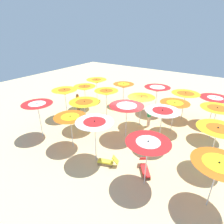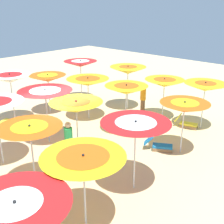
{
  "view_description": "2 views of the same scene",
  "coord_description": "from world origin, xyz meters",
  "px_view_note": "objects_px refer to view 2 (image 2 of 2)",
  "views": [
    {
      "loc": [
        -10.55,
        -5.35,
        6.88
      ],
      "look_at": [
        -0.96,
        1.13,
        1.54
      ],
      "focal_mm": 29.53,
      "sensor_mm": 36.0,
      "label": 1
    },
    {
      "loc": [
        8.71,
        -6.6,
        5.75
      ],
      "look_at": [
        0.61,
        2.21,
        1.17
      ],
      "focal_mm": 46.54,
      "sensor_mm": 36.0,
      "label": 2
    }
  ],
  "objects_px": {
    "beach_umbrella_5": "(128,70)",
    "beach_umbrella_17": "(136,128)",
    "beach_umbrella_16": "(184,107)",
    "beach_umbrella_1": "(48,78)",
    "beachgoer_1": "(143,98)",
    "lounger_2": "(187,123)",
    "beach_umbrella_0": "(80,64)",
    "beach_umbrella_15": "(205,87)",
    "beach_umbrella_6": "(88,82)",
    "lounger_0": "(1,123)",
    "beach_umbrella_2": "(10,78)",
    "beach_umbrella_7": "(45,95)",
    "beachgoer_0": "(69,143)",
    "lounger_4": "(160,145)",
    "beach_umbrella_19": "(16,212)",
    "beach_umbrella_10": "(164,83)",
    "beach_umbrella_11": "(126,90)",
    "beach_umbrella_18": "(83,163)",
    "beach_umbrella_13": "(30,132)",
    "beach_umbrella_12": "(76,107)"
  },
  "relations": [
    {
      "from": "beach_umbrella_2",
      "to": "beach_umbrella_10",
      "type": "height_order",
      "value": "beach_umbrella_2"
    },
    {
      "from": "beach_umbrella_13",
      "to": "lounger_4",
      "type": "bearing_deg",
      "value": 73.14
    },
    {
      "from": "beach_umbrella_0",
      "to": "beach_umbrella_15",
      "type": "xyz_separation_m",
      "value": [
        7.39,
        1.05,
        -0.21
      ]
    },
    {
      "from": "beach_umbrella_0",
      "to": "beach_umbrella_13",
      "type": "distance_m",
      "value": 9.1
    },
    {
      "from": "beach_umbrella_0",
      "to": "beach_umbrella_18",
      "type": "distance_m",
      "value": 10.89
    },
    {
      "from": "beach_umbrella_19",
      "to": "beachgoer_1",
      "type": "xyz_separation_m",
      "value": [
        -4.28,
        9.84,
        -1.01
      ]
    },
    {
      "from": "beach_umbrella_10",
      "to": "beach_umbrella_16",
      "type": "xyz_separation_m",
      "value": [
        2.54,
        -2.52,
        0.01
      ]
    },
    {
      "from": "beach_umbrella_16",
      "to": "beachgoer_1",
      "type": "bearing_deg",
      "value": 147.57
    },
    {
      "from": "beach_umbrella_17",
      "to": "beach_umbrella_5",
      "type": "bearing_deg",
      "value": 131.37
    },
    {
      "from": "beach_umbrella_0",
      "to": "lounger_4",
      "type": "xyz_separation_m",
      "value": [
        7.18,
        -2.16,
        -2.06
      ]
    },
    {
      "from": "lounger_4",
      "to": "beachgoer_0",
      "type": "relative_size",
      "value": 0.67
    },
    {
      "from": "beach_umbrella_5",
      "to": "beach_umbrella_17",
      "type": "bearing_deg",
      "value": -48.63
    },
    {
      "from": "beach_umbrella_6",
      "to": "beach_umbrella_13",
      "type": "distance_m",
      "value": 6.23
    },
    {
      "from": "beach_umbrella_0",
      "to": "beach_umbrella_11",
      "type": "bearing_deg",
      "value": -19.67
    },
    {
      "from": "beach_umbrella_18",
      "to": "lounger_0",
      "type": "relative_size",
      "value": 1.91
    },
    {
      "from": "beachgoer_1",
      "to": "beach_umbrella_0",
      "type": "bearing_deg",
      "value": -104.04
    },
    {
      "from": "beach_umbrella_6",
      "to": "lounger_0",
      "type": "xyz_separation_m",
      "value": [
        -2.36,
        -3.62,
        -1.76
      ]
    },
    {
      "from": "beach_umbrella_16",
      "to": "beachgoer_0",
      "type": "height_order",
      "value": "beach_umbrella_16"
    },
    {
      "from": "beach_umbrella_1",
      "to": "beachgoer_1",
      "type": "height_order",
      "value": "beach_umbrella_1"
    },
    {
      "from": "beach_umbrella_2",
      "to": "beach_umbrella_13",
      "type": "height_order",
      "value": "beach_umbrella_2"
    },
    {
      "from": "beach_umbrella_1",
      "to": "lounger_4",
      "type": "height_order",
      "value": "beach_umbrella_1"
    },
    {
      "from": "beach_umbrella_5",
      "to": "lounger_4",
      "type": "bearing_deg",
      "value": -35.06
    },
    {
      "from": "beach_umbrella_13",
      "to": "beachgoer_0",
      "type": "xyz_separation_m",
      "value": [
        -0.26,
        1.65,
        -1.12
      ]
    },
    {
      "from": "beach_umbrella_1",
      "to": "beach_umbrella_13",
      "type": "xyz_separation_m",
      "value": [
        5.37,
        -4.5,
        0.11
      ]
    },
    {
      "from": "beach_umbrella_13",
      "to": "beach_umbrella_0",
      "type": "bearing_deg",
      "value": 128.67
    },
    {
      "from": "beach_umbrella_17",
      "to": "beachgoer_1",
      "type": "distance_m",
      "value": 6.83
    },
    {
      "from": "beach_umbrella_15",
      "to": "lounger_4",
      "type": "relative_size",
      "value": 1.95
    },
    {
      "from": "beach_umbrella_16",
      "to": "beach_umbrella_17",
      "type": "height_order",
      "value": "beach_umbrella_17"
    },
    {
      "from": "beach_umbrella_11",
      "to": "lounger_4",
      "type": "relative_size",
      "value": 1.98
    },
    {
      "from": "beach_umbrella_5",
      "to": "beach_umbrella_11",
      "type": "height_order",
      "value": "beach_umbrella_5"
    },
    {
      "from": "beach_umbrella_5",
      "to": "lounger_2",
      "type": "relative_size",
      "value": 2.16
    },
    {
      "from": "lounger_4",
      "to": "beachgoer_0",
      "type": "height_order",
      "value": "beachgoer_0"
    },
    {
      "from": "beach_umbrella_0",
      "to": "beach_umbrella_10",
      "type": "height_order",
      "value": "beach_umbrella_0"
    },
    {
      "from": "beach_umbrella_2",
      "to": "beach_umbrella_6",
      "type": "height_order",
      "value": "beach_umbrella_2"
    },
    {
      "from": "beach_umbrella_1",
      "to": "beach_umbrella_18",
      "type": "distance_m",
      "value": 9.11
    },
    {
      "from": "beachgoer_0",
      "to": "beach_umbrella_6",
      "type": "bearing_deg",
      "value": -102.94
    },
    {
      "from": "beach_umbrella_2",
      "to": "beach_umbrella_16",
      "type": "distance_m",
      "value": 8.31
    },
    {
      "from": "beach_umbrella_2",
      "to": "beach_umbrella_1",
      "type": "bearing_deg",
      "value": 84.42
    },
    {
      "from": "lounger_2",
      "to": "beachgoer_1",
      "type": "relative_size",
      "value": 0.64
    },
    {
      "from": "beach_umbrella_1",
      "to": "beach_umbrella_7",
      "type": "distance_m",
      "value": 3.6
    },
    {
      "from": "beach_umbrella_5",
      "to": "lounger_2",
      "type": "xyz_separation_m",
      "value": [
        3.83,
        -0.1,
        -2.02
      ]
    },
    {
      "from": "beach_umbrella_6",
      "to": "lounger_2",
      "type": "bearing_deg",
      "value": 29.02
    },
    {
      "from": "beach_umbrella_0",
      "to": "beachgoer_1",
      "type": "height_order",
      "value": "beach_umbrella_0"
    },
    {
      "from": "beach_umbrella_5",
      "to": "lounger_2",
      "type": "bearing_deg",
      "value": -1.51
    },
    {
      "from": "beach_umbrella_0",
      "to": "beach_umbrella_2",
      "type": "bearing_deg",
      "value": -88.56
    },
    {
      "from": "beach_umbrella_6",
      "to": "beachgoer_0",
      "type": "distance_m",
      "value": 4.83
    },
    {
      "from": "beach_umbrella_1",
      "to": "beachgoer_0",
      "type": "relative_size",
      "value": 1.23
    },
    {
      "from": "beach_umbrella_15",
      "to": "beachgoer_0",
      "type": "xyz_separation_m",
      "value": [
        -1.97,
        -6.5,
        -1.13
      ]
    },
    {
      "from": "beach_umbrella_18",
      "to": "beachgoer_1",
      "type": "bearing_deg",
      "value": 116.96
    },
    {
      "from": "beach_umbrella_12",
      "to": "beach_umbrella_0",
      "type": "bearing_deg",
      "value": 137.07
    }
  ]
}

